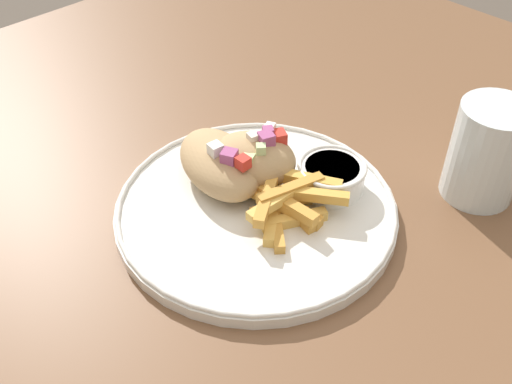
{
  "coord_description": "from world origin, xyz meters",
  "views": [
    {
      "loc": [
        0.39,
        -0.4,
        1.21
      ],
      "look_at": [
        0.04,
        -0.06,
        0.77
      ],
      "focal_mm": 42.0,
      "sensor_mm": 36.0,
      "label": 1
    }
  ],
  "objects": [
    {
      "name": "fries_pile",
      "position": [
        0.07,
        -0.04,
        0.77
      ],
      "size": [
        0.11,
        0.12,
        0.04
      ],
      "color": "#E5B251",
      "rests_on": "plate"
    },
    {
      "name": "pita_sandwich_far",
      "position": [
        -0.0,
        -0.03,
        0.78
      ],
      "size": [
        0.13,
        0.12,
        0.07
      ],
      "rotation": [
        0.0,
        0.0,
        0.58
      ],
      "color": "tan",
      "rests_on": "plate"
    },
    {
      "name": "pita_sandwich_near",
      "position": [
        -0.02,
        -0.06,
        0.78
      ],
      "size": [
        0.15,
        0.11,
        0.06
      ],
      "rotation": [
        0.0,
        0.0,
        -0.27
      ],
      "color": "tan",
      "rests_on": "plate"
    },
    {
      "name": "sauce_ramekin",
      "position": [
        0.07,
        0.03,
        0.77
      ],
      "size": [
        0.08,
        0.08,
        0.03
      ],
      "color": "white",
      "rests_on": "plate"
    },
    {
      "name": "plate",
      "position": [
        0.04,
        -0.06,
        0.75
      ],
      "size": [
        0.32,
        0.32,
        0.02
      ],
      "color": "white",
      "rests_on": "table"
    },
    {
      "name": "table",
      "position": [
        0.0,
        0.0,
        0.66
      ],
      "size": [
        1.22,
        1.22,
        0.74
      ],
      "color": "brown",
      "rests_on": "ground_plane"
    },
    {
      "name": "water_glass",
      "position": [
        0.19,
        0.16,
        0.79
      ],
      "size": [
        0.08,
        0.08,
        0.12
      ],
      "color": "silver",
      "rests_on": "table"
    }
  ]
}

